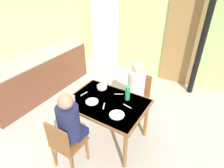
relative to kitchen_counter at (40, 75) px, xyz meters
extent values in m
plane|color=beige|center=(1.61, -0.36, -0.45)|extent=(6.61, 6.61, 0.00)
cube|color=#BAD580|center=(1.61, 2.18, 1.00)|extent=(4.08, 0.10, 2.89)
cube|color=#BCD685|center=(-0.33, 0.27, 1.00)|extent=(0.10, 3.82, 2.89)
cube|color=#9A7041|center=(2.46, 2.10, 0.55)|extent=(0.80, 0.05, 2.00)
cylinder|color=black|center=(2.90, 1.83, 1.00)|extent=(0.12, 0.12, 2.89)
cube|color=white|center=(0.35, 2.08, 0.76)|extent=(0.90, 0.03, 2.43)
cube|color=brown|center=(0.00, 0.00, -0.02)|extent=(0.60, 2.47, 0.87)
cube|color=#9E9E99|center=(0.00, 0.00, 0.43)|extent=(0.61, 2.51, 0.03)
cylinder|color=#B7B7BC|center=(0.00, 0.37, 0.45)|extent=(0.21, 0.21, 0.01)
cube|color=brown|center=(2.00, -0.35, 0.28)|extent=(1.21, 0.87, 0.04)
cube|color=#E19F94|center=(2.00, -0.35, 0.30)|extent=(1.16, 0.84, 0.00)
cylinder|color=brown|center=(1.47, -0.72, -0.10)|extent=(0.06, 0.06, 0.71)
cylinder|color=brown|center=(2.54, -0.72, -0.10)|extent=(0.06, 0.06, 0.71)
cylinder|color=brown|center=(1.47, 0.01, -0.10)|extent=(0.06, 0.06, 0.71)
cylinder|color=brown|center=(2.54, 0.01, -0.10)|extent=(0.06, 0.06, 0.71)
cube|color=brown|center=(1.83, -1.07, 0.00)|extent=(0.40, 0.40, 0.04)
cube|color=brown|center=(1.83, -1.25, 0.21)|extent=(0.38, 0.04, 0.42)
cylinder|color=brown|center=(1.66, -0.90, -0.25)|extent=(0.04, 0.04, 0.41)
cylinder|color=brown|center=(2.00, -0.90, -0.25)|extent=(0.04, 0.04, 0.41)
cylinder|color=brown|center=(1.66, -1.24, -0.25)|extent=(0.04, 0.04, 0.41)
cylinder|color=brown|center=(2.00, -1.24, -0.25)|extent=(0.04, 0.04, 0.41)
cube|color=brown|center=(2.18, 0.36, 0.00)|extent=(0.40, 0.40, 0.04)
cube|color=brown|center=(2.18, 0.54, 0.21)|extent=(0.38, 0.04, 0.42)
cylinder|color=brown|center=(2.35, 0.19, -0.25)|extent=(0.04, 0.04, 0.41)
cylinder|color=brown|center=(2.01, 0.19, -0.25)|extent=(0.04, 0.04, 0.41)
cylinder|color=brown|center=(2.35, 0.53, -0.25)|extent=(0.04, 0.04, 0.41)
cylinder|color=brown|center=(2.01, 0.53, -0.25)|extent=(0.04, 0.04, 0.41)
cube|color=#1A1F4F|center=(1.83, -0.91, 0.06)|extent=(0.30, 0.22, 0.12)
cylinder|color=#1E2347|center=(1.83, -1.02, 0.32)|extent=(0.30, 0.30, 0.52)
sphere|color=#A87A5B|center=(1.83, -1.02, 0.67)|extent=(0.20, 0.20, 0.20)
cube|color=white|center=(2.18, 0.20, 0.06)|extent=(0.30, 0.22, 0.12)
cylinder|color=silver|center=(2.18, 0.31, 0.32)|extent=(0.30, 0.30, 0.52)
sphere|color=beige|center=(2.18, 0.31, 0.67)|extent=(0.20, 0.20, 0.20)
cylinder|color=green|center=(2.24, -0.12, 0.41)|extent=(0.08, 0.08, 0.23)
cone|color=green|center=(2.24, -0.12, 0.55)|extent=(0.05, 0.05, 0.03)
cylinder|color=silver|center=(1.72, -0.07, 0.32)|extent=(0.17, 0.17, 0.05)
cylinder|color=white|center=(2.29, -0.53, 0.30)|extent=(0.21, 0.21, 0.01)
cylinder|color=white|center=(1.81, -0.47, 0.30)|extent=(0.20, 0.20, 0.01)
cylinder|color=silver|center=(1.54, -0.60, 0.34)|extent=(0.06, 0.06, 0.09)
cube|color=silver|center=(2.32, -0.28, 0.30)|extent=(0.15, 0.04, 0.00)
cube|color=silver|center=(2.02, -0.46, 0.30)|extent=(0.08, 0.14, 0.00)
cube|color=silver|center=(2.06, -0.07, 0.30)|extent=(0.14, 0.09, 0.00)
cube|color=silver|center=(1.56, -0.37, 0.30)|extent=(0.04, 0.15, 0.00)
camera|label=1|loc=(3.30, -2.30, 2.11)|focal=30.56mm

